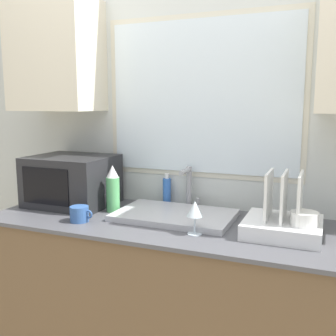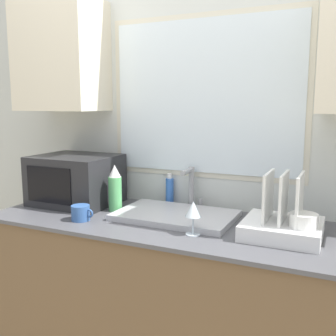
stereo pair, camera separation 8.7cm
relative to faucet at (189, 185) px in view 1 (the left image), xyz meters
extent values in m
cube|color=brown|center=(0.05, -0.27, -0.62)|extent=(1.99, 0.67, 0.91)
cube|color=#4C4C51|center=(0.05, -0.27, -0.15)|extent=(2.02, 0.70, 0.02)
cube|color=silver|center=(0.05, 0.09, 0.23)|extent=(6.00, 0.06, 2.60)
cube|color=beige|center=(0.05, 0.06, 0.49)|extent=(1.14, 0.01, 0.90)
cube|color=silver|center=(0.05, 0.06, 0.49)|extent=(1.08, 0.01, 0.84)
cube|color=beige|center=(-0.80, -0.10, 0.73)|extent=(0.51, 0.32, 0.64)
cube|color=#B2B2B7|center=(0.00, -0.21, -0.12)|extent=(0.61, 0.39, 0.03)
cylinder|color=#99999E|center=(0.00, 0.02, -0.02)|extent=(0.03, 0.03, 0.24)
cylinder|color=#99999E|center=(0.00, -0.05, 0.08)|extent=(0.03, 0.14, 0.03)
cylinder|color=#99999E|center=(0.05, 0.02, -0.11)|extent=(0.02, 0.02, 0.06)
cube|color=#232326|center=(-0.67, -0.17, 0.01)|extent=(0.47, 0.39, 0.29)
cube|color=black|center=(-0.70, -0.37, 0.01)|extent=(0.30, 0.01, 0.20)
cube|color=white|center=(0.55, -0.27, -0.10)|extent=(0.34, 0.33, 0.07)
cube|color=white|center=(0.48, -0.27, 0.04)|extent=(0.01, 0.22, 0.22)
cube|color=white|center=(0.55, -0.27, 0.04)|extent=(0.01, 0.22, 0.22)
cube|color=white|center=(0.62, -0.27, 0.04)|extent=(0.01, 0.22, 0.22)
cylinder|color=white|center=(0.64, -0.32, -0.04)|extent=(0.12, 0.12, 0.06)
cylinder|color=#59B266|center=(-0.37, -0.22, -0.04)|extent=(0.07, 0.07, 0.19)
cone|color=silver|center=(-0.37, -0.22, 0.09)|extent=(0.07, 0.07, 0.07)
cylinder|color=blue|center=(-0.15, 0.03, -0.06)|extent=(0.05, 0.05, 0.16)
cylinder|color=white|center=(-0.15, 0.03, 0.03)|extent=(0.03, 0.03, 0.03)
cylinder|color=#335999|center=(-0.43, -0.45, -0.10)|extent=(0.09, 0.09, 0.08)
torus|color=#335999|center=(-0.38, -0.45, -0.10)|extent=(0.04, 0.01, 0.04)
cylinder|color=silver|center=(0.17, -0.42, -0.14)|extent=(0.07, 0.07, 0.00)
cylinder|color=silver|center=(0.17, -0.42, -0.09)|extent=(0.01, 0.01, 0.08)
cone|color=silver|center=(0.17, -0.42, -0.02)|extent=(0.08, 0.08, 0.07)
camera|label=1|loc=(0.71, -2.06, 0.45)|focal=42.00mm
camera|label=2|loc=(0.79, -2.03, 0.45)|focal=42.00mm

